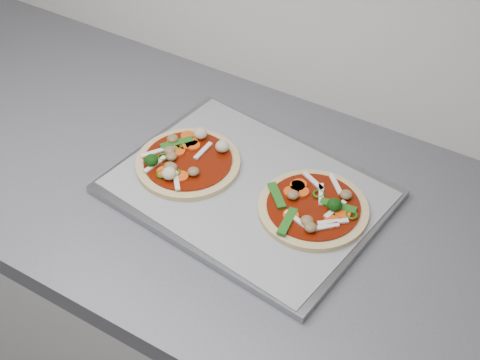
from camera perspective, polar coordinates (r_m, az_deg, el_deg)
The scene contains 4 objects.
baking_tray at distance 1.10m, azimuth 0.64°, elevation -1.00°, with size 0.43×0.32×0.01m, color gray.
parchment at distance 1.10m, azimuth 0.64°, elevation -0.70°, with size 0.41×0.30×0.00m, color gray.
pizza_left at distance 1.14m, azimuth -4.62°, elevation 1.66°, with size 0.18×0.18×0.03m.
pizza_right at distance 1.06m, azimuth 6.29°, elevation -2.39°, with size 0.24×0.24×0.03m.
Camera 1 is at (-0.29, 0.63, 1.68)m, focal length 50.00 mm.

